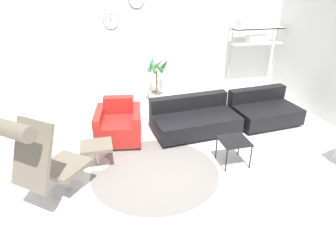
{
  "coord_description": "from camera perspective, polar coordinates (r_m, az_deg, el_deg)",
  "views": [
    {
      "loc": [
        -0.91,
        -3.98,
        2.67
      ],
      "look_at": [
        0.08,
        0.09,
        0.55
      ],
      "focal_mm": 32.0,
      "sensor_mm": 36.0,
      "label": 1
    }
  ],
  "objects": [
    {
      "name": "potted_plant",
      "position": [
        6.81,
        -2.09,
        7.58
      ],
      "size": [
        0.49,
        0.46,
        1.14
      ],
      "color": "silver",
      "rests_on": "ground_plane"
    },
    {
      "name": "lounge_chair",
      "position": [
        3.91,
        -22.99,
        -5.19
      ],
      "size": [
        1.0,
        1.06,
        1.29
      ],
      "rotation": [
        0.0,
        0.0,
        -0.69
      ],
      "color": "#BCBCC1",
      "rests_on": "ground_plane"
    },
    {
      "name": "couch_low",
      "position": [
        5.66,
        4.98,
        1.16
      ],
      "size": [
        1.62,
        1.01,
        0.62
      ],
      "rotation": [
        0.0,
        0.0,
        3.23
      ],
      "color": "black",
      "rests_on": "ground_plane"
    },
    {
      "name": "wall_back",
      "position": [
        6.93,
        -6.2,
        16.13
      ],
      "size": [
        12.0,
        0.09,
        2.8
      ],
      "color": "silver",
      "rests_on": "ground_plane"
    },
    {
      "name": "couch_second",
      "position": [
        6.31,
        17.7,
        2.74
      ],
      "size": [
        1.31,
        0.98,
        0.62
      ],
      "rotation": [
        0.0,
        0.0,
        3.23
      ],
      "color": "black",
      "rests_on": "ground_plane"
    },
    {
      "name": "side_table",
      "position": [
        4.71,
        12.49,
        -3.11
      ],
      "size": [
        0.44,
        0.44,
        0.41
      ],
      "color": "black",
      "rests_on": "ground_plane"
    },
    {
      "name": "round_rug",
      "position": [
        4.59,
        -2.48,
        -8.72
      ],
      "size": [
        1.93,
        1.93,
        0.01
      ],
      "color": "slate",
      "rests_on": "ground_plane"
    },
    {
      "name": "armchair_red",
      "position": [
        5.37,
        -9.35,
        0.04
      ],
      "size": [
        0.89,
        0.92,
        0.72
      ],
      "rotation": [
        0.0,
        0.0,
        2.98
      ],
      "color": "silver",
      "rests_on": "ground_plane"
    },
    {
      "name": "ottoman",
      "position": [
        4.73,
        -13.43,
        -4.41
      ],
      "size": [
        0.48,
        0.41,
        0.37
      ],
      "color": "#BCBCC1",
      "rests_on": "ground_plane"
    },
    {
      "name": "ground_plane",
      "position": [
        4.88,
        -0.7,
        -6.33
      ],
      "size": [
        12.0,
        12.0,
        0.0
      ],
      "primitive_type": "plane",
      "color": "silver"
    },
    {
      "name": "shelf_unit",
      "position": [
        7.47,
        16.21,
        16.62
      ],
      "size": [
        1.22,
        0.28,
        2.05
      ],
      "color": "#BCBCC1",
      "rests_on": "ground_plane"
    }
  ]
}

